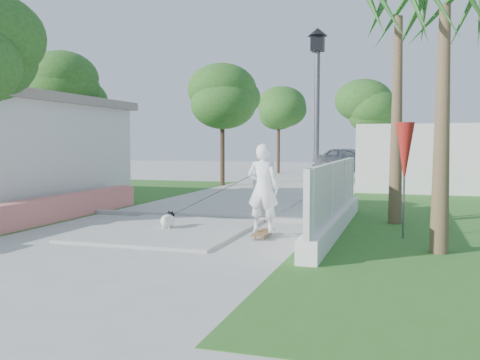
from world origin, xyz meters
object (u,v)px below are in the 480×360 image
at_px(patio_umbrella, 405,154).
at_px(parked_car, 349,159).
at_px(dog, 168,220).
at_px(skateboarder, 232,193).
at_px(bollard, 255,184).
at_px(street_lamp, 317,119).

bearing_deg(patio_umbrella, parked_car, 98.24).
bearing_deg(dog, parked_car, 79.65).
distance_m(skateboarder, parked_car, 26.09).
relative_size(bollard, dog, 1.81).
relative_size(street_lamp, patio_umbrella, 1.93).
bearing_deg(patio_umbrella, bollard, 129.91).
relative_size(street_lamp, dog, 7.36).
distance_m(dog, parked_car, 26.02).
relative_size(street_lamp, skateboarder, 1.76).
bearing_deg(skateboarder, dog, 0.37).
xyz_separation_m(bollard, dog, (-0.29, -5.95, -0.36)).
bearing_deg(parked_car, dog, -178.63).
relative_size(patio_umbrella, dog, 3.81).
xyz_separation_m(street_lamp, patio_umbrella, (1.90, -1.00, -0.74)).
bearing_deg(bollard, street_lamp, -59.04).
distance_m(bollard, parked_car, 20.06).
xyz_separation_m(skateboarder, dog, (-1.50, 0.10, -0.64)).
xyz_separation_m(bollard, skateboarder, (1.21, -6.05, 0.28)).
distance_m(patio_umbrella, parked_car, 25.82).
xyz_separation_m(bollard, patio_umbrella, (4.60, -5.50, 1.10)).
distance_m(street_lamp, parked_car, 24.65).
bearing_deg(patio_umbrella, skateboarder, -170.70).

